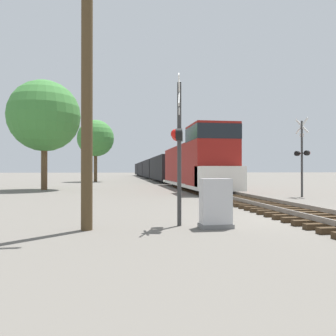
{
  "coord_description": "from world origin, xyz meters",
  "views": [
    {
      "loc": [
        -6.2,
        -10.21,
        1.6
      ],
      "look_at": [
        -4.0,
        4.49,
        1.69
      ],
      "focal_mm": 35.0,
      "sensor_mm": 36.0,
      "label": 1
    }
  ],
  "objects_px": {
    "crossing_signal_far": "(302,154)",
    "utility_pole": "(87,71)",
    "crossing_signal_near": "(178,139)",
    "tree_far_right": "(44,116)",
    "tree_mid_background": "(96,138)",
    "freight_train": "(154,169)",
    "relay_cabinet": "(216,204)"
  },
  "relations": [
    {
      "from": "crossing_signal_far",
      "to": "utility_pole",
      "type": "relative_size",
      "value": 0.57
    },
    {
      "from": "crossing_signal_near",
      "to": "tree_far_right",
      "type": "bearing_deg",
      "value": -145.27
    },
    {
      "from": "crossing_signal_near",
      "to": "tree_mid_background",
      "type": "relative_size",
      "value": 0.5
    },
    {
      "from": "crossing_signal_near",
      "to": "crossing_signal_far",
      "type": "height_order",
      "value": "crossing_signal_far"
    },
    {
      "from": "crossing_signal_near",
      "to": "crossing_signal_far",
      "type": "relative_size",
      "value": 0.91
    },
    {
      "from": "freight_train",
      "to": "tree_mid_background",
      "type": "xyz_separation_m",
      "value": [
        -9.41,
        -12.86,
        4.08
      ]
    },
    {
      "from": "crossing_signal_far",
      "to": "relay_cabinet",
      "type": "bearing_deg",
      "value": 119.26
    },
    {
      "from": "crossing_signal_near",
      "to": "crossing_signal_far",
      "type": "xyz_separation_m",
      "value": [
        9.09,
        8.81,
        0.07
      ]
    },
    {
      "from": "crossing_signal_near",
      "to": "tree_mid_background",
      "type": "bearing_deg",
      "value": -160.34
    },
    {
      "from": "freight_train",
      "to": "utility_pole",
      "type": "bearing_deg",
      "value": -98.07
    },
    {
      "from": "tree_mid_background",
      "to": "freight_train",
      "type": "bearing_deg",
      "value": 53.81
    },
    {
      "from": "relay_cabinet",
      "to": "tree_mid_background",
      "type": "bearing_deg",
      "value": 98.96
    },
    {
      "from": "crossing_signal_near",
      "to": "utility_pole",
      "type": "xyz_separation_m",
      "value": [
        -2.53,
        -0.29,
        1.78
      ]
    },
    {
      "from": "tree_far_right",
      "to": "tree_mid_background",
      "type": "xyz_separation_m",
      "value": [
        2.78,
        18.27,
        -0.0
      ]
    },
    {
      "from": "crossing_signal_far",
      "to": "freight_train",
      "type": "bearing_deg",
      "value": -13.14
    },
    {
      "from": "freight_train",
      "to": "relay_cabinet",
      "type": "xyz_separation_m",
      "value": [
        -3.56,
        -49.98,
        -1.2
      ]
    },
    {
      "from": "tree_mid_background",
      "to": "utility_pole",
      "type": "bearing_deg",
      "value": -86.35
    },
    {
      "from": "freight_train",
      "to": "relay_cabinet",
      "type": "height_order",
      "value": "freight_train"
    },
    {
      "from": "freight_train",
      "to": "crossing_signal_near",
      "type": "height_order",
      "value": "freight_train"
    },
    {
      "from": "crossing_signal_near",
      "to": "tree_far_right",
      "type": "relative_size",
      "value": 0.48
    },
    {
      "from": "tree_far_right",
      "to": "utility_pole",
      "type": "bearing_deg",
      "value": -74.6
    },
    {
      "from": "freight_train",
      "to": "utility_pole",
      "type": "xyz_separation_m",
      "value": [
        -7.06,
        -49.78,
        2.38
      ]
    },
    {
      "from": "crossing_signal_far",
      "to": "relay_cabinet",
      "type": "xyz_separation_m",
      "value": [
        -8.13,
        -9.29,
        -1.88
      ]
    },
    {
      "from": "crossing_signal_near",
      "to": "relay_cabinet",
      "type": "bearing_deg",
      "value": 75.19
    },
    {
      "from": "utility_pole",
      "to": "tree_far_right",
      "type": "relative_size",
      "value": 0.94
    },
    {
      "from": "utility_pole",
      "to": "freight_train",
      "type": "bearing_deg",
      "value": 81.93
    },
    {
      "from": "crossing_signal_far",
      "to": "crossing_signal_near",
      "type": "bearing_deg",
      "value": 114.53
    },
    {
      "from": "crossing_signal_near",
      "to": "tree_far_right",
      "type": "distance_m",
      "value": 20.19
    },
    {
      "from": "crossing_signal_far",
      "to": "tree_far_right",
      "type": "distance_m",
      "value": 19.59
    },
    {
      "from": "relay_cabinet",
      "to": "utility_pole",
      "type": "height_order",
      "value": "utility_pole"
    },
    {
      "from": "tree_far_right",
      "to": "relay_cabinet",
      "type": "bearing_deg",
      "value": -65.4
    },
    {
      "from": "freight_train",
      "to": "tree_far_right",
      "type": "bearing_deg",
      "value": -111.38
    }
  ]
}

